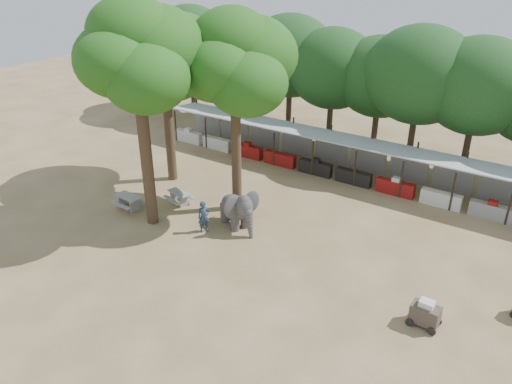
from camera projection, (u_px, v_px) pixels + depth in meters
The scene contains 11 objects.
ground at pixel (216, 274), 23.72m from camera, with size 100.00×100.00×0.00m, color brown.
vendor_stalls at pixel (341, 158), 33.54m from camera, with size 28.00×2.99×2.80m.
yard_tree_left at pixel (163, 53), 29.97m from camera, with size 7.10×6.90×11.02m.
yard_tree_center at pixel (137, 55), 24.30m from camera, with size 7.10×6.90×12.04m.
yard_tree_back at pixel (235, 62), 26.10m from camera, with size 7.10×6.90×11.36m.
backdrop_trees at pixel (376, 78), 35.46m from camera, with size 46.46×5.95×8.33m.
elephant at pixel (238, 209), 27.18m from camera, with size 2.99×2.35×2.24m.
handler at pixel (204, 217), 26.82m from camera, with size 0.65×0.43×1.81m, color #26384C.
picnic_table_near at pixel (129, 200), 29.39m from camera, with size 1.76×1.61×0.81m.
picnic_table_far at pixel (179, 196), 29.94m from camera, with size 1.84×1.74×0.77m.
cart_front at pixel (425, 313), 20.24m from camera, with size 1.29×0.88×1.23m.
Camera 1 is at (12.39, -15.21, 14.03)m, focal length 35.00 mm.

